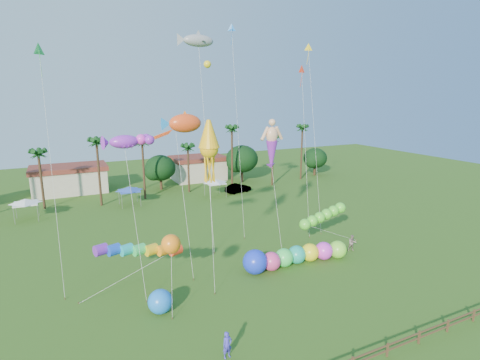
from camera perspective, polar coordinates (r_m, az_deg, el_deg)
name	(u,v)px	position (r m, az deg, el deg)	size (l,w,h in m)	color
ground	(297,320)	(30.93, 8.69, -20.37)	(160.00, 160.00, 0.00)	#285116
tree_line	(176,166)	(68.86, -9.78, 2.08)	(69.46, 8.91, 11.00)	#3A2819
buildings_row	(133,176)	(73.60, -16.01, 0.65)	(35.00, 7.00, 4.00)	beige
tent_row	(130,189)	(59.81, -16.45, -1.38)	(31.00, 4.00, 0.60)	white
car_b	(238,188)	(66.22, -0.29, -1.25)	(1.66, 4.76, 1.57)	#4C4C54
spectator_a	(227,345)	(26.70, -1.95, -23.83)	(0.67, 0.44, 1.84)	#4039C9
spectator_b	(352,243)	(43.67, 16.73, -9.17)	(0.89, 0.70, 1.84)	gray
caterpillar_inflatable	(292,256)	(38.83, 7.98, -11.42)	(11.75, 2.89, 2.39)	#E33B88
blue_ball	(160,301)	(31.62, -12.06, -17.65)	(1.95, 1.95, 1.95)	#1A78F0
rainbow_tube	(155,253)	(34.18, -12.79, -10.85)	(10.16, 2.13, 3.82)	red
green_worm	(305,224)	(41.79, 9.86, -6.70)	(10.71, 3.98, 3.79)	#54DC31
orange_ball_kite	(171,244)	(29.19, -10.47, -9.57)	(1.97, 1.97, 6.59)	orange
merman_kite	(272,147)	(43.87, 4.86, 5.03)	(2.73, 6.04, 13.71)	#F0B088
fish_kite	(185,123)	(37.54, -8.36, 8.55)	(4.94, 6.00, 15.18)	#EE4A1A
shark_kite	(199,41)	(45.16, -6.34, 20.33)	(5.04, 8.20, 23.69)	gray
squid_kite	(209,149)	(33.19, -4.73, 4.75)	(2.00, 4.28, 14.90)	yellow
lobster_kite	(124,142)	(32.43, -17.21, 5.59)	(4.68, 4.98, 13.91)	purple
delta_kite_red	(302,73)	(47.74, 9.42, 15.80)	(1.86, 4.80, 20.45)	red
delta_kite_yellow	(309,52)	(49.37, 10.42, 18.60)	(1.17, 5.28, 23.10)	yellow
delta_kite_green	(39,54)	(36.62, -28.25, 16.51)	(1.13, 4.95, 21.11)	green
delta_kite_blue	(232,34)	(47.28, -1.24, 21.36)	(1.20, 5.22, 25.10)	blue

